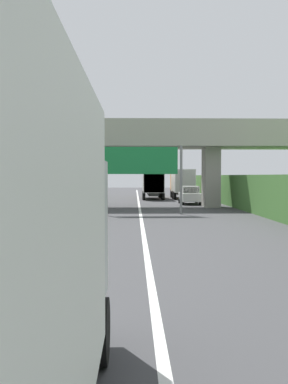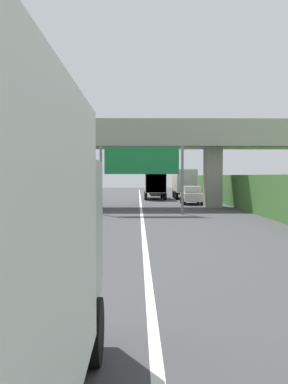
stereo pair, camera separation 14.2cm
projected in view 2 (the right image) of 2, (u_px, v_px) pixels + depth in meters
name	position (u px, v px, depth m)	size (l,w,h in m)	color
lane_centre_stripe	(142.00, 216.00, 28.34)	(0.20, 103.50, 0.01)	white
overpass_bridge	(141.00, 144.00, 36.06)	(40.00, 4.80, 7.33)	#9E998E
overhead_highway_sign	(142.00, 164.00, 29.29)	(5.88, 0.18, 4.83)	slate
truck_orange	(184.00, 182.00, 49.52)	(2.44, 7.30, 3.44)	black
truck_yellow	(155.00, 182.00, 48.79)	(2.44, 7.30, 3.44)	black
car_white	(192.00, 195.00, 40.06)	(1.86, 4.10, 1.72)	silver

